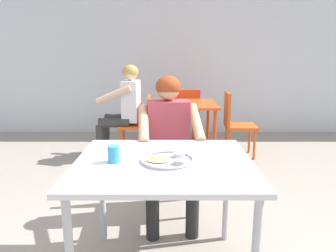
{
  "coord_description": "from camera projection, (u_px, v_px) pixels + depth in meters",
  "views": [
    {
      "loc": [
        0.01,
        -1.67,
        1.37
      ],
      "look_at": [
        0.01,
        0.31,
        0.91
      ],
      "focal_mm": 33.59,
      "sensor_mm": 36.0,
      "label": 1
    }
  ],
  "objects": [
    {
      "name": "thali_tray",
      "position": [
        168.0,
        160.0,
        1.82
      ],
      "size": [
        0.31,
        0.31,
        0.03
      ],
      "color": "#B7BABF",
      "rests_on": "table_foreground"
    },
    {
      "name": "chair_red_right",
      "position": [
        235.0,
        120.0,
        4.19
      ],
      "size": [
        0.42,
        0.4,
        0.87
      ],
      "color": "#CA501A",
      "rests_on": "ground"
    },
    {
      "name": "chair_foreground",
      "position": [
        167.0,
        151.0,
        2.8
      ],
      "size": [
        0.47,
        0.45,
        0.9
      ],
      "color": "silver",
      "rests_on": "ground"
    },
    {
      "name": "chair_red_left",
      "position": [
        141.0,
        121.0,
        4.17
      ],
      "size": [
        0.44,
        0.43,
        0.82
      ],
      "color": "#D1521B",
      "rests_on": "ground"
    },
    {
      "name": "chair_red_far",
      "position": [
        185.0,
        111.0,
        4.8
      ],
      "size": [
        0.46,
        0.46,
        0.85
      ],
      "color": "#E5451A",
      "rests_on": "ground"
    },
    {
      "name": "table_foreground",
      "position": [
        164.0,
        174.0,
        1.85
      ],
      "size": [
        1.03,
        0.89,
        0.76
      ],
      "color": "silver",
      "rests_on": "ground"
    },
    {
      "name": "drinking_cup",
      "position": [
        114.0,
        153.0,
        1.8
      ],
      "size": [
        0.07,
        0.07,
        0.1
      ],
      "color": "#338CBF",
      "rests_on": "table_foreground"
    },
    {
      "name": "diner_foreground",
      "position": [
        169.0,
        136.0,
        2.54
      ],
      "size": [
        0.52,
        0.57,
        1.2
      ],
      "color": "black",
      "rests_on": "ground"
    },
    {
      "name": "back_wall",
      "position": [
        167.0,
        33.0,
        5.27
      ],
      "size": [
        12.0,
        0.12,
        3.4
      ],
      "primitive_type": "cube",
      "color": "silver",
      "rests_on": "ground"
    },
    {
      "name": "patron_background",
      "position": [
        125.0,
        103.0,
        4.15
      ],
      "size": [
        0.57,
        0.52,
        1.23
      ],
      "color": "#343434",
      "rests_on": "ground"
    },
    {
      "name": "table_background_red",
      "position": [
        184.0,
        110.0,
        4.16
      ],
      "size": [
        0.85,
        0.79,
        0.73
      ],
      "color": "#E04C19",
      "rests_on": "ground"
    }
  ]
}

